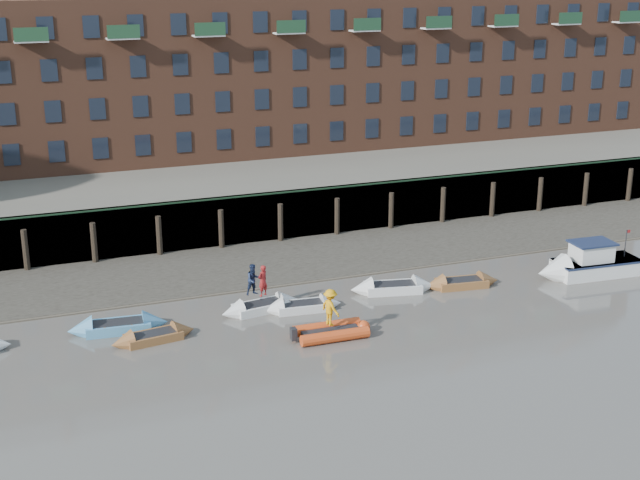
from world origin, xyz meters
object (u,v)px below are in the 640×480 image
rib_tender (334,331)px  person_rower_b (253,280)px  rowboat_1 (118,326)px  rowboat_3 (261,307)px  person_rib_crew (330,307)px  rowboat_5 (393,288)px  motor_launch (581,266)px  rowboat_2 (153,337)px  rowboat_4 (302,306)px  rowboat_6 (462,283)px  person_rower_a (263,281)px

rib_tender → person_rower_b: size_ratio=2.26×
rowboat_1 → rib_tender: 10.92m
rowboat_3 → person_rib_crew: 5.10m
rowboat_5 → motor_launch: bearing=3.8°
motor_launch → rowboat_2: bearing=4.0°
rowboat_3 → rowboat_4: 2.20m
rowboat_4 → rib_tender: bearing=-79.1°
rowboat_5 → rowboat_1: bearing=-167.9°
rowboat_6 → rib_tender: rowboat_6 is taller
rowboat_5 → person_rib_crew: bearing=-129.4°
rowboat_3 → rib_tender: bearing=-70.1°
person_rib_crew → rowboat_2: bearing=55.1°
person_rower_b → person_rower_a: bearing=-45.3°
rowboat_2 → motor_launch: 25.29m
rowboat_1 → person_rib_crew: (9.81, -4.36, 1.30)m
rowboat_2 → rowboat_5: bearing=-0.6°
rowboat_1 → motor_launch: size_ratio=0.78×
rowboat_2 → rowboat_5: (13.88, 1.88, 0.03)m
rowboat_1 → rowboat_3: size_ratio=1.09×
rib_tender → person_rower_a: person_rower_a is taller
rowboat_2 → rowboat_6: size_ratio=0.96×
person_rower_b → person_rib_crew: 5.30m
rowboat_5 → person_rib_crew: (-5.52, -4.42, 1.31)m
rowboat_4 → rowboat_6: bearing=6.2°
rowboat_6 → rib_tender: (-9.37, -3.83, 0.06)m
person_rower_a → person_rib_crew: size_ratio=0.91×
motor_launch → person_rower_a: (-19.08, 1.52, 1.06)m
rowboat_2 → person_rower_b: (5.79, 2.08, 1.52)m
rowboat_2 → motor_launch: bearing=-7.8°
rowboat_3 → person_rib_crew: size_ratio=2.50×
rib_tender → motor_launch: 17.02m
rib_tender → rowboat_1: bearing=156.9°
rib_tender → person_rower_b: person_rower_b is taller
rowboat_3 → person_rower_a: person_rower_a is taller
rowboat_2 → rib_tender: bearing=-25.5°
rowboat_6 → person_rower_a: (-11.68, 0.57, 1.50)m
rowboat_1 → rowboat_2: (1.45, -1.82, -0.04)m
rowboat_4 → person_rower_b: person_rower_b is taller
rowboat_5 → person_rower_b: bearing=-169.6°
rib_tender → person_rower_a: bearing=118.7°
rowboat_6 → person_rib_crew: 10.32m
motor_launch → person_rib_crew: 17.17m
rowboat_3 → person_rower_b: size_ratio=2.74×
rowboat_5 → motor_launch: size_ratio=0.77×
rowboat_4 → person_rib_crew: (0.19, -3.66, 1.34)m
rowboat_5 → rowboat_3: bearing=-167.7°
rowboat_2 → rowboat_4: rowboat_4 is taller
motor_launch → rowboat_6: bearing=-3.9°
person_rower_b → rowboat_5: bearing=-9.5°
rowboat_3 → rowboat_6: bearing=-11.7°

